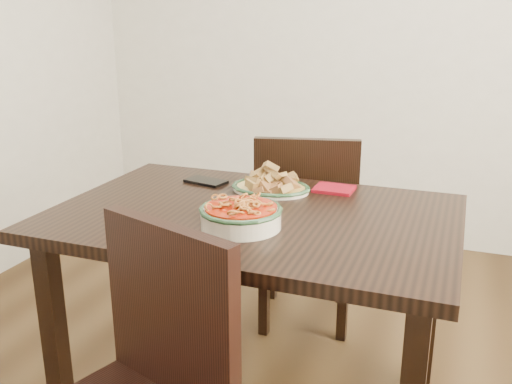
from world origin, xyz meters
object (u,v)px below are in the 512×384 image
(dining_table, at_px, (254,238))
(smartphone, at_px, (206,181))
(chair_far, at_px, (306,223))
(fish_plate, at_px, (271,179))
(noodle_bowl, at_px, (241,213))

(dining_table, xyz_separation_m, smartphone, (-0.29, 0.25, 0.10))
(smartphone, bearing_deg, dining_table, -27.87)
(chair_far, bearing_deg, smartphone, 38.34)
(chair_far, height_order, smartphone, chair_far)
(chair_far, relative_size, fish_plate, 3.22)
(dining_table, relative_size, noodle_bowl, 5.14)
(fish_plate, bearing_deg, noodle_bowl, -84.46)
(dining_table, bearing_deg, noodle_bowl, -84.45)
(dining_table, height_order, noodle_bowl, noodle_bowl)
(dining_table, xyz_separation_m, fish_plate, (-0.02, 0.23, 0.14))
(dining_table, distance_m, smartphone, 0.39)
(dining_table, bearing_deg, fish_plate, 95.54)
(fish_plate, bearing_deg, smartphone, 176.21)
(dining_table, relative_size, chair_far, 1.44)
(dining_table, relative_size, smartphone, 8.32)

